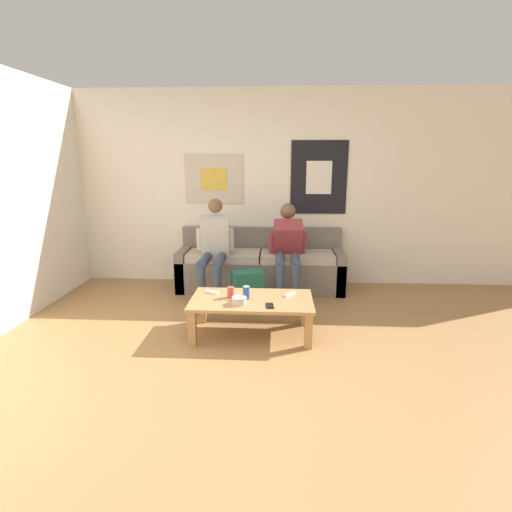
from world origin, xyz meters
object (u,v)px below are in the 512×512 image
(couch, at_px, (261,267))
(pillar_candle, at_px, (231,292))
(person_seated_teen, at_px, (288,247))
(game_controller_near_left, at_px, (290,294))
(game_controller_near_right, at_px, (212,292))
(drink_can_blue, at_px, (246,292))
(ceramic_bowl, at_px, (239,300))
(backpack, at_px, (248,291))
(cell_phone, at_px, (270,306))
(coffee_table, at_px, (252,304))
(person_seated_adult, at_px, (214,246))

(couch, xyz_separation_m, pillar_candle, (-0.23, -1.40, 0.13))
(couch, xyz_separation_m, person_seated_teen, (0.34, -0.28, 0.34))
(game_controller_near_left, height_order, game_controller_near_right, same)
(drink_can_blue, xyz_separation_m, game_controller_near_right, (-0.35, 0.13, -0.05))
(ceramic_bowl, bearing_deg, backpack, 89.11)
(game_controller_near_left, xyz_separation_m, cell_phone, (-0.19, -0.31, -0.01))
(drink_can_blue, distance_m, game_controller_near_left, 0.44)
(person_seated_teen, xyz_separation_m, ceramic_bowl, (-0.47, -1.29, -0.22))
(person_seated_teen, distance_m, game_controller_near_right, 1.29)
(coffee_table, xyz_separation_m, pillar_candle, (-0.20, 0.02, 0.11))
(game_controller_near_right, bearing_deg, pillar_candle, -29.60)
(ceramic_bowl, bearing_deg, person_seated_teen, 70.03)
(person_seated_adult, relative_size, game_controller_near_left, 9.29)
(backpack, distance_m, cell_phone, 0.93)
(pillar_candle, bearing_deg, person_seated_adult, 107.61)
(person_seated_teen, bearing_deg, cell_phone, -97.87)
(couch, distance_m, coffee_table, 1.42)
(game_controller_near_right, bearing_deg, ceramic_bowl, -43.53)
(coffee_table, distance_m, person_seated_teen, 1.24)
(backpack, height_order, cell_phone, backpack)
(cell_phone, bearing_deg, couch, 95.60)
(pillar_candle, bearing_deg, cell_phone, -28.50)
(game_controller_near_left, relative_size, cell_phone, 0.90)
(person_seated_adult, bearing_deg, coffee_table, -63.14)
(backpack, bearing_deg, pillar_candle, -99.44)
(game_controller_near_right, bearing_deg, person_seated_teen, 52.67)
(drink_can_blue, bearing_deg, person_seated_adult, 114.61)
(backpack, relative_size, cell_phone, 3.04)
(pillar_candle, xyz_separation_m, drink_can_blue, (0.15, -0.02, 0.01))
(game_controller_near_right, bearing_deg, coffee_table, -18.55)
(backpack, bearing_deg, couch, 81.14)
(backpack, xyz_separation_m, pillar_candle, (-0.11, -0.67, 0.21))
(couch, height_order, game_controller_near_left, couch)
(person_seated_adult, bearing_deg, drink_can_blue, -65.39)
(cell_phone, bearing_deg, ceramic_bowl, 172.36)
(couch, distance_m, backpack, 0.75)
(person_seated_teen, relative_size, drink_can_blue, 9.04)
(couch, bearing_deg, pillar_candle, -99.13)
(pillar_candle, xyz_separation_m, game_controller_near_left, (0.58, 0.10, -0.04))
(ceramic_bowl, bearing_deg, cell_phone, -7.64)
(backpack, distance_m, pillar_candle, 0.71)
(ceramic_bowl, distance_m, cell_phone, 0.29)
(game_controller_near_left, bearing_deg, cell_phone, -121.81)
(coffee_table, bearing_deg, ceramic_bowl, -125.79)
(ceramic_bowl, relative_size, game_controller_near_left, 1.11)
(coffee_table, relative_size, pillar_candle, 9.80)
(person_seated_teen, relative_size, pillar_candle, 9.40)
(person_seated_adult, relative_size, drink_can_blue, 9.64)
(game_controller_near_right, bearing_deg, backpack, 60.69)
(pillar_candle, relative_size, drink_can_blue, 0.96)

